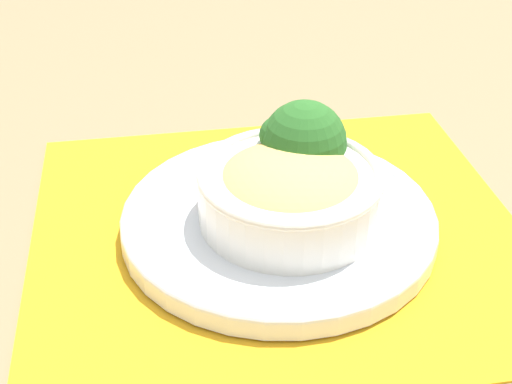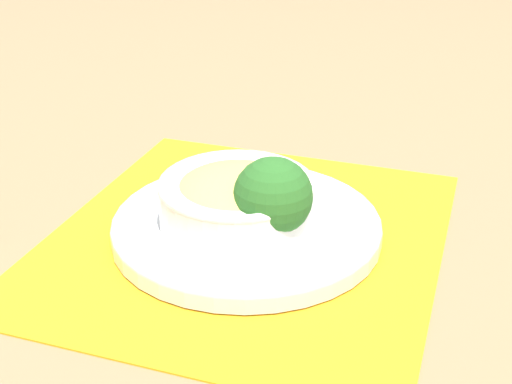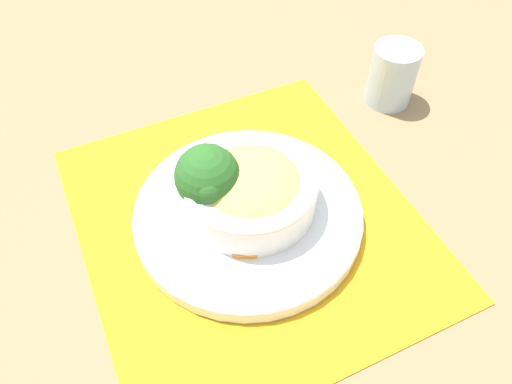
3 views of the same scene
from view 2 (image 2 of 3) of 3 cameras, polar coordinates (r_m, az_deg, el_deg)
name	(u,v)px [view 2 (image 2 of 3)]	position (r m, az deg, el deg)	size (l,w,h in m)	color
ground_plane	(247,238)	(0.75, -0.75, -3.71)	(4.00, 4.00, 0.00)	#8C704C
placemat	(247,236)	(0.75, -0.75, -3.57)	(0.49, 0.45, 0.00)	orange
plate	(247,225)	(0.74, -0.75, -2.69)	(0.28, 0.28, 0.02)	silver
bowl	(237,198)	(0.72, -1.53, -0.49)	(0.16, 0.16, 0.06)	silver
broccoli_floret	(273,197)	(0.68, 1.40, -0.36)	(0.08, 0.08, 0.09)	#84AD5B
carrot_slice_near	(280,206)	(0.76, 1.94, -1.11)	(0.05, 0.05, 0.01)	orange
carrot_slice_middle	(273,203)	(0.77, 1.40, -0.87)	(0.05, 0.05, 0.01)	orange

